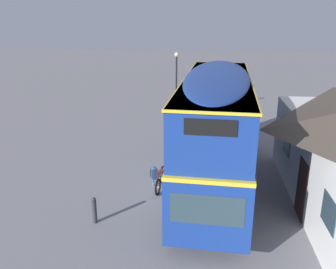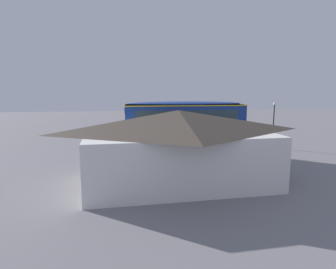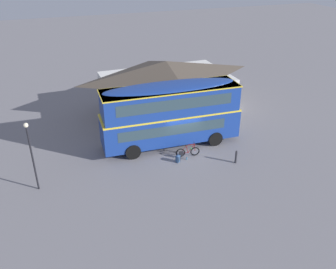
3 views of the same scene
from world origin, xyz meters
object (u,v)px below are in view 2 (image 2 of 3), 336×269
at_px(backpack_on_ground, 182,149).
at_px(kerb_bollard, 141,145).
at_px(double_decker_bus, 184,127).
at_px(street_lamp, 274,120).
at_px(water_bottle_blue_sports, 175,151).
at_px(touring_bicycle, 174,149).

bearing_deg(backpack_on_ground, kerb_bollard, -21.02).
bearing_deg(double_decker_bus, street_lamp, -164.86).
bearing_deg(street_lamp, double_decker_bus, 15.14).
distance_m(double_decker_bus, water_bottle_blue_sports, 3.57).
relative_size(water_bottle_blue_sports, street_lamp, 0.05).
height_order(double_decker_bus, touring_bicycle, double_decker_bus).
relative_size(double_decker_bus, water_bottle_blue_sports, 49.88).
height_order(touring_bicycle, street_lamp, street_lamp).
relative_size(double_decker_bus, kerb_bollard, 10.57).
distance_m(water_bottle_blue_sports, kerb_bollard, 3.43).
distance_m(double_decker_bus, kerb_bollard, 5.66).
bearing_deg(water_bottle_blue_sports, backpack_on_ground, -172.05).
bearing_deg(kerb_bollard, water_bottle_blue_sports, 153.20).
bearing_deg(water_bottle_blue_sports, kerb_bollard, -26.80).
xyz_separation_m(water_bottle_blue_sports, street_lamp, (-9.94, -0.13, 2.72)).
distance_m(backpack_on_ground, water_bottle_blue_sports, 0.73).
xyz_separation_m(touring_bicycle, street_lamp, (-10.11, -0.50, 2.44)).
distance_m(touring_bicycle, street_lamp, 10.41).
relative_size(touring_bicycle, kerb_bollard, 1.80).
relative_size(backpack_on_ground, kerb_bollard, 0.57).
bearing_deg(touring_bicycle, street_lamp, -177.19).
xyz_separation_m(backpack_on_ground, street_lamp, (-9.24, -0.03, 2.53)).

